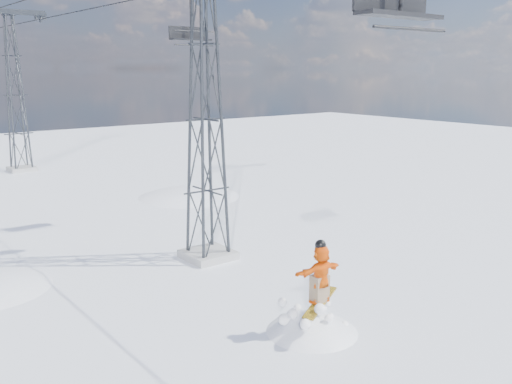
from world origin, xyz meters
TOP-DOWN VIEW (x-y plane):
  - ground at (0.00, 0.00)m, footprint 120.00×120.00m
  - lift_tower_near at (0.80, 8.00)m, footprint 5.20×1.80m
  - lift_tower_far at (0.80, 33.00)m, footprint 5.20×1.80m
  - snowboarder_jump at (-0.40, 0.74)m, footprint 4.40×4.40m
  - lift_chair_near at (-1.40, -2.55)m, footprint 2.22×0.64m
  - lift_chair_mid at (3.00, 12.56)m, footprint 2.00×0.58m

SIDE VIEW (x-z plane):
  - snowboarder_jump at x=-0.40m, z-range -5.01..1.75m
  - ground at x=0.00m, z-range 0.00..0.00m
  - lift_tower_near at x=0.80m, z-range -0.24..11.18m
  - lift_tower_far at x=0.80m, z-range -0.24..11.18m
  - lift_chair_near at x=-1.40m, z-range 7.28..10.02m
  - lift_chair_mid at x=3.00m, z-range 7.62..10.10m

